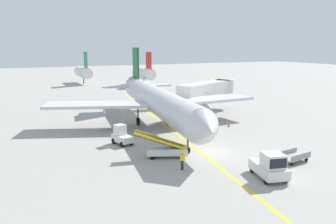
{
  "coord_description": "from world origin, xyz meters",
  "views": [
    {
      "loc": [
        -18.13,
        -27.76,
        10.43
      ],
      "look_at": [
        -0.07,
        9.28,
        2.5
      ],
      "focal_mm": 37.08,
      "sensor_mm": 36.0,
      "label": 1
    }
  ],
  "objects": [
    {
      "name": "ground_crew_wing_walker",
      "position": [
        2.92,
        4.91,
        0.91
      ],
      "size": [
        0.36,
        0.24,
        1.7
      ],
      "color": "#26262D",
      "rests_on": "ground"
    },
    {
      "name": "baggage_cart_loaded",
      "position": [
        5.37,
        -5.65,
        0.47
      ],
      "size": [
        3.83,
        1.92,
        0.94
      ],
      "color": "#A5A5A8",
      "rests_on": "ground"
    },
    {
      "name": "distant_aircraft_mid_right",
      "position": [
        3.0,
        69.15,
        3.22
      ],
      "size": [
        3.0,
        10.1,
        8.8
      ],
      "color": "silver",
      "rests_on": "ground"
    },
    {
      "name": "safety_cone_nose_right",
      "position": [
        5.67,
        7.16,
        0.22
      ],
      "size": [
        0.36,
        0.36,
        0.44
      ],
      "primitive_type": "cone",
      "color": "orange",
      "rests_on": "ground"
    },
    {
      "name": "taxi_line_yellow",
      "position": [
        -0.07,
        5.0,
        0.0
      ],
      "size": [
        13.5,
        78.95,
        0.01
      ],
      "primitive_type": "cube",
      "rotation": [
        0.0,
        0.0,
        -0.17
      ],
      "color": "yellow",
      "rests_on": "ground"
    },
    {
      "name": "safety_cone_nose_left",
      "position": [
        2.28,
        11.7,
        0.22
      ],
      "size": [
        0.36,
        0.36,
        0.44
      ],
      "primitive_type": "cone",
      "color": "orange",
      "rests_on": "ground"
    },
    {
      "name": "baggage_tug_near_wing",
      "position": [
        -6.87,
        6.7,
        0.93
      ],
      "size": [
        1.85,
        2.65,
        2.1
      ],
      "color": "silver",
      "rests_on": "ground"
    },
    {
      "name": "airliner",
      "position": [
        0.02,
        12.82,
        3.42
      ],
      "size": [
        28.22,
        35.24,
        10.1
      ],
      "color": "silver",
      "rests_on": "ground"
    },
    {
      "name": "safety_cone_wingtip_left",
      "position": [
        1.28,
        12.38,
        0.22
      ],
      "size": [
        0.36,
        0.36,
        0.44
      ],
      "primitive_type": "cone",
      "color": "orange",
      "rests_on": "ground"
    },
    {
      "name": "ground_plane",
      "position": [
        0.0,
        0.0,
        0.0
      ],
      "size": [
        300.0,
        300.0,
        0.0
      ],
      "primitive_type": "plane",
      "color": "#9E9B93"
    },
    {
      "name": "ground_crew_marshaller",
      "position": [
        -4.75,
        -3.08,
        0.91
      ],
      "size": [
        0.36,
        0.24,
        1.7
      ],
      "color": "#26262D",
      "rests_on": "ground"
    },
    {
      "name": "pushback_tug",
      "position": [
        0.63,
        -7.79,
        0.99
      ],
      "size": [
        2.76,
        3.97,
        2.2
      ],
      "color": "silver",
      "rests_on": "ground"
    },
    {
      "name": "safety_cone_wingtip_right",
      "position": [
        8.34,
        8.37,
        0.22
      ],
      "size": [
        0.36,
        0.36,
        0.44
      ],
      "primitive_type": "cone",
      "color": "orange",
      "rests_on": "ground"
    },
    {
      "name": "jet_bridge",
      "position": [
        11.58,
        17.9,
        3.54
      ],
      "size": [
        12.7,
        7.85,
        4.85
      ],
      "color": "silver",
      "rests_on": "ground"
    },
    {
      "name": "distant_aircraft_far_right",
      "position": [
        16.86,
        58.76,
        3.22
      ],
      "size": [
        3.0,
        10.1,
        8.8
      ],
      "color": "silver",
      "rests_on": "ground"
    },
    {
      "name": "belt_loader_forward_hold",
      "position": [
        -4.5,
        0.66,
        0.78
      ],
      "size": [
        5.08,
        3.16,
        2.59
      ],
      "color": "silver",
      "rests_on": "ground"
    }
  ]
}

